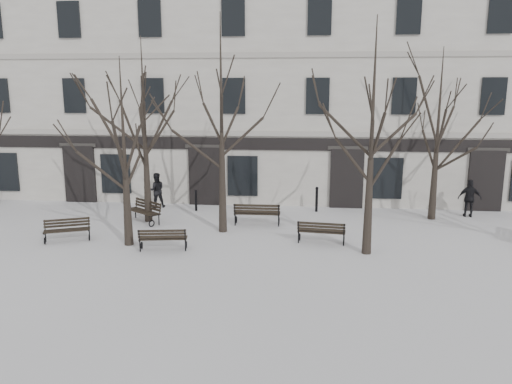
# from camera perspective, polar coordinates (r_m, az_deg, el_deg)

# --- Properties ---
(ground) EXTENTS (100.00, 100.00, 0.00)m
(ground) POSITION_cam_1_polar(r_m,az_deg,el_deg) (17.28, 0.52, -7.65)
(ground) COLOR white
(ground) RESTS_ON ground
(building) EXTENTS (40.40, 10.20, 11.40)m
(building) POSITION_cam_1_polar(r_m,az_deg,el_deg) (29.24, 2.84, 11.27)
(building) COLOR beige
(building) RESTS_ON ground
(tree_1) EXTENTS (4.80, 4.80, 6.86)m
(tree_1) POSITION_cam_1_polar(r_m,az_deg,el_deg) (18.59, -14.95, 6.86)
(tree_1) COLOR black
(tree_1) RESTS_ON ground
(tree_2) EXTENTS (5.66, 5.66, 8.09)m
(tree_2) POSITION_cam_1_polar(r_m,az_deg,el_deg) (17.37, 13.22, 9.19)
(tree_2) COLOR black
(tree_2) RESTS_ON ground
(tree_4) EXTENTS (5.51, 5.51, 7.88)m
(tree_4) POSITION_cam_1_polar(r_m,az_deg,el_deg) (21.85, -12.71, 9.31)
(tree_4) COLOR black
(tree_4) RESTS_ON ground
(tree_5) EXTENTS (6.01, 6.01, 8.58)m
(tree_5) POSITION_cam_1_polar(r_m,az_deg,el_deg) (19.73, -4.00, 10.63)
(tree_5) COLOR black
(tree_5) RESTS_ON ground
(tree_6) EXTENTS (5.24, 5.24, 7.49)m
(tree_6) POSITION_cam_1_polar(r_m,az_deg,el_deg) (23.12, 20.19, 8.40)
(tree_6) COLOR black
(tree_6) RESTS_ON ground
(bench_0) EXTENTS (1.76, 1.20, 0.85)m
(bench_0) POSITION_cam_1_polar(r_m,az_deg,el_deg) (20.47, -20.79, -3.99)
(bench_0) COLOR black
(bench_0) RESTS_ON ground
(bench_1) EXTENTS (1.77, 0.87, 0.86)m
(bench_1) POSITION_cam_1_polar(r_m,az_deg,el_deg) (18.30, -10.59, -5.21)
(bench_1) COLOR black
(bench_1) RESTS_ON ground
(bench_2) EXTENTS (1.84, 0.84, 0.90)m
(bench_2) POSITION_cam_1_polar(r_m,az_deg,el_deg) (18.94, 7.48, -4.46)
(bench_2) COLOR black
(bench_2) RESTS_ON ground
(bench_3) EXTENTS (1.87, 1.66, 0.95)m
(bench_3) POSITION_cam_1_polar(r_m,az_deg,el_deg) (22.34, -12.65, -2.08)
(bench_3) COLOR black
(bench_3) RESTS_ON ground
(bench_4) EXTENTS (1.97, 0.74, 0.99)m
(bench_4) POSITION_cam_1_polar(r_m,az_deg,el_deg) (21.28, 0.12, -2.42)
(bench_4) COLOR black
(bench_4) RESTS_ON ground
(bollard_a) EXTENTS (0.13, 0.13, 1.02)m
(bollard_a) POSITION_cam_1_polar(r_m,az_deg,el_deg) (23.98, -6.88, -0.86)
(bollard_a) COLOR black
(bollard_a) RESTS_ON ground
(bollard_b) EXTENTS (0.15, 0.15, 1.20)m
(bollard_b) POSITION_cam_1_polar(r_m,az_deg,el_deg) (23.79, 6.95, -0.73)
(bollard_b) COLOR black
(bollard_b) RESTS_ON ground
(pedestrian_b) EXTENTS (1.03, 0.94, 1.72)m
(pedestrian_b) POSITION_cam_1_polar(r_m,az_deg,el_deg) (25.08, -11.25, -1.73)
(pedestrian_b) COLOR black
(pedestrian_b) RESTS_ON ground
(pedestrian_c) EXTENTS (1.06, 0.55, 1.72)m
(pedestrian_c) POSITION_cam_1_polar(r_m,az_deg,el_deg) (24.79, 23.07, -2.61)
(pedestrian_c) COLOR black
(pedestrian_c) RESTS_ON ground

